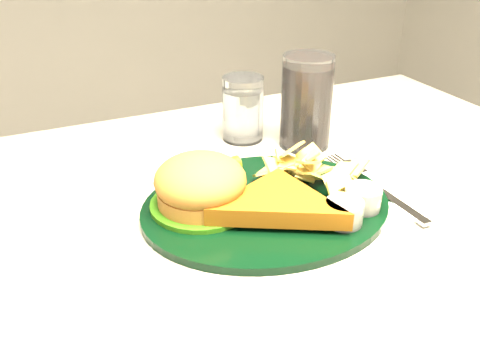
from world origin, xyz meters
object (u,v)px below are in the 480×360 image
(dinner_plate, at_px, (267,184))
(fork_napkin, at_px, (384,194))
(water_glass, at_px, (243,109))
(cola_glass, at_px, (306,102))

(dinner_plate, height_order, fork_napkin, dinner_plate)
(water_glass, bearing_deg, dinner_plate, -107.42)
(water_glass, distance_m, fork_napkin, 0.28)
(cola_glass, xyz_separation_m, fork_napkin, (0.01, -0.20, -0.07))
(fork_napkin, bearing_deg, water_glass, 107.74)
(cola_glass, bearing_deg, dinner_plate, -133.93)
(dinner_plate, bearing_deg, cola_glass, 49.45)
(dinner_plate, distance_m, water_glass, 0.23)
(dinner_plate, height_order, cola_glass, cola_glass)
(water_glass, height_order, cola_glass, cola_glass)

